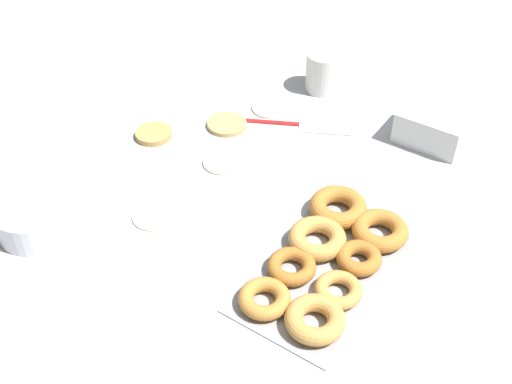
{
  "coord_description": "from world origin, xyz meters",
  "views": [
    {
      "loc": [
        -0.86,
        -0.61,
        0.88
      ],
      "look_at": [
        -0.07,
        -0.07,
        0.04
      ],
      "focal_mm": 45.0,
      "sensor_mm": 36.0,
      "label": 1
    }
  ],
  "objects_px": {
    "pancake_2": "(153,216)",
    "pancake_4": "(154,134)",
    "spatula": "(312,125)",
    "container_stack": "(433,127)",
    "donut_tray": "(329,256)",
    "pancake_0": "(270,107)",
    "pancake_3": "(227,124)",
    "pancake_1": "(223,161)",
    "batter_bowl": "(33,219)",
    "paper_cup": "(324,72)"
  },
  "relations": [
    {
      "from": "pancake_0",
      "to": "pancake_3",
      "type": "distance_m",
      "value": 0.13
    },
    {
      "from": "pancake_1",
      "to": "paper_cup",
      "type": "distance_m",
      "value": 0.39
    },
    {
      "from": "pancake_0",
      "to": "donut_tray",
      "type": "relative_size",
      "value": 0.23
    },
    {
      "from": "spatula",
      "to": "donut_tray",
      "type": "bearing_deg",
      "value": -82.64
    },
    {
      "from": "pancake_0",
      "to": "donut_tray",
      "type": "height_order",
      "value": "donut_tray"
    },
    {
      "from": "pancake_3",
      "to": "donut_tray",
      "type": "distance_m",
      "value": 0.48
    },
    {
      "from": "pancake_1",
      "to": "batter_bowl",
      "type": "relative_size",
      "value": 0.63
    },
    {
      "from": "spatula",
      "to": "container_stack",
      "type": "bearing_deg",
      "value": -4.92
    },
    {
      "from": "container_stack",
      "to": "donut_tray",
      "type": "bearing_deg",
      "value": 178.77
    },
    {
      "from": "pancake_2",
      "to": "pancake_3",
      "type": "relative_size",
      "value": 0.9
    },
    {
      "from": "pancake_3",
      "to": "container_stack",
      "type": "xyz_separation_m",
      "value": [
        0.21,
        -0.42,
        0.03
      ]
    },
    {
      "from": "pancake_2",
      "to": "spatula",
      "type": "height_order",
      "value": "pancake_2"
    },
    {
      "from": "donut_tray",
      "to": "pancake_2",
      "type": "bearing_deg",
      "value": 103.81
    },
    {
      "from": "pancake_1",
      "to": "batter_bowl",
      "type": "xyz_separation_m",
      "value": [
        -0.37,
        0.18,
        0.03
      ]
    },
    {
      "from": "pancake_3",
      "to": "spatula",
      "type": "height_order",
      "value": "pancake_3"
    },
    {
      "from": "pancake_1",
      "to": "pancake_2",
      "type": "distance_m",
      "value": 0.22
    },
    {
      "from": "donut_tray",
      "to": "paper_cup",
      "type": "xyz_separation_m",
      "value": [
        0.52,
        0.3,
        0.03
      ]
    },
    {
      "from": "pancake_4",
      "to": "paper_cup",
      "type": "distance_m",
      "value": 0.45
    },
    {
      "from": "pancake_2",
      "to": "pancake_4",
      "type": "bearing_deg",
      "value": 40.3
    },
    {
      "from": "pancake_1",
      "to": "spatula",
      "type": "bearing_deg",
      "value": -21.68
    },
    {
      "from": "donut_tray",
      "to": "spatula",
      "type": "distance_m",
      "value": 0.44
    },
    {
      "from": "donut_tray",
      "to": "spatula",
      "type": "relative_size",
      "value": 1.47
    },
    {
      "from": "pancake_3",
      "to": "container_stack",
      "type": "height_order",
      "value": "container_stack"
    },
    {
      "from": "pancake_3",
      "to": "donut_tray",
      "type": "bearing_deg",
      "value": -121.27
    },
    {
      "from": "pancake_4",
      "to": "container_stack",
      "type": "relative_size",
      "value": 0.56
    },
    {
      "from": "batter_bowl",
      "to": "container_stack",
      "type": "bearing_deg",
      "value": -36.56
    },
    {
      "from": "donut_tray",
      "to": "batter_bowl",
      "type": "relative_size",
      "value": 2.69
    },
    {
      "from": "paper_cup",
      "to": "pancake_1",
      "type": "bearing_deg",
      "value": 175.36
    },
    {
      "from": "pancake_1",
      "to": "pancake_3",
      "type": "bearing_deg",
      "value": 32.33
    },
    {
      "from": "pancake_2",
      "to": "pancake_4",
      "type": "height_order",
      "value": "pancake_4"
    },
    {
      "from": "pancake_0",
      "to": "container_stack",
      "type": "distance_m",
      "value": 0.39
    },
    {
      "from": "donut_tray",
      "to": "container_stack",
      "type": "relative_size",
      "value": 2.55
    },
    {
      "from": "paper_cup",
      "to": "pancake_4",
      "type": "bearing_deg",
      "value": 150.6
    },
    {
      "from": "pancake_4",
      "to": "spatula",
      "type": "height_order",
      "value": "pancake_4"
    },
    {
      "from": "pancake_1",
      "to": "paper_cup",
      "type": "height_order",
      "value": "paper_cup"
    },
    {
      "from": "container_stack",
      "to": "batter_bowl",
      "type": "bearing_deg",
      "value": 143.44
    },
    {
      "from": "container_stack",
      "to": "pancake_1",
      "type": "bearing_deg",
      "value": 133.83
    },
    {
      "from": "container_stack",
      "to": "pancake_3",
      "type": "bearing_deg",
      "value": 117.01
    },
    {
      "from": "spatula",
      "to": "pancake_1",
      "type": "bearing_deg",
      "value": -138.25
    },
    {
      "from": "donut_tray",
      "to": "spatula",
      "type": "bearing_deg",
      "value": 33.93
    },
    {
      "from": "pancake_1",
      "to": "donut_tray",
      "type": "xyz_separation_m",
      "value": [
        -0.13,
        -0.34,
        0.01
      ]
    },
    {
      "from": "donut_tray",
      "to": "spatula",
      "type": "xyz_separation_m",
      "value": [
        0.36,
        0.24,
        -0.02
      ]
    },
    {
      "from": "pancake_1",
      "to": "container_stack",
      "type": "xyz_separation_m",
      "value": [
        0.33,
        -0.34,
        0.03
      ]
    },
    {
      "from": "pancake_1",
      "to": "pancake_0",
      "type": "bearing_deg",
      "value": 7.23
    },
    {
      "from": "pancake_4",
      "to": "container_stack",
      "type": "bearing_deg",
      "value": -57.66
    },
    {
      "from": "donut_tray",
      "to": "paper_cup",
      "type": "height_order",
      "value": "paper_cup"
    },
    {
      "from": "pancake_1",
      "to": "pancake_3",
      "type": "distance_m",
      "value": 0.14
    },
    {
      "from": "donut_tray",
      "to": "batter_bowl",
      "type": "height_order",
      "value": "batter_bowl"
    },
    {
      "from": "donut_tray",
      "to": "container_stack",
      "type": "xyz_separation_m",
      "value": [
        0.46,
        -0.01,
        0.02
      ]
    },
    {
      "from": "pancake_4",
      "to": "pancake_2",
      "type": "bearing_deg",
      "value": -139.7
    }
  ]
}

